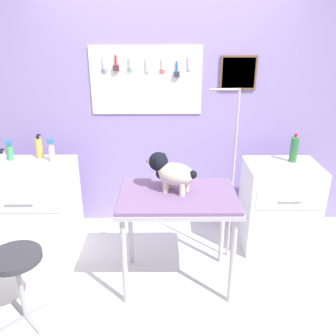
{
  "coord_description": "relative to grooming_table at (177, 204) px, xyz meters",
  "views": [
    {
      "loc": [
        0.0,
        -2.33,
        2.09
      ],
      "look_at": [
        0.02,
        0.18,
        1.07
      ],
      "focal_mm": 37.82,
      "sensor_mm": 36.0,
      "label": 1
    }
  ],
  "objects": [
    {
      "name": "grooming_arm",
      "position": [
        0.49,
        0.34,
        0.0
      ],
      "size": [
        0.3,
        0.11,
        1.62
      ],
      "color": "#B7B7BC",
      "rests_on": "ground"
    },
    {
      "name": "conditioner_bottle",
      "position": [
        -1.57,
        0.48,
        0.2
      ],
      "size": [
        0.06,
        0.06,
        0.17
      ],
      "color": "white",
      "rests_on": "counter_left"
    },
    {
      "name": "ground",
      "position": [
        -0.1,
        -0.18,
        -0.77
      ],
      "size": [
        4.4,
        4.0,
        0.04
      ],
      "primitive_type": "cube",
      "color": "silver"
    },
    {
      "name": "counter_left",
      "position": [
        -1.37,
        0.5,
        -0.31
      ],
      "size": [
        0.8,
        0.58,
        0.89
      ],
      "color": "white",
      "rests_on": "ground"
    },
    {
      "name": "detangler_spray",
      "position": [
        -1.57,
        0.65,
        0.22
      ],
      "size": [
        0.06,
        0.06,
        0.2
      ],
      "color": "#41A05E",
      "rests_on": "counter_left"
    },
    {
      "name": "spray_bottle_short",
      "position": [
        -1.31,
        0.71,
        0.24
      ],
      "size": [
        0.06,
        0.06,
        0.24
      ],
      "color": "gold",
      "rests_on": "counter_left"
    },
    {
      "name": "spray_bottle_tall",
      "position": [
        -1.16,
        0.61,
        0.23
      ],
      "size": [
        0.06,
        0.06,
        0.22
      ],
      "color": "#BBB1B2",
      "rests_on": "counter_left"
    },
    {
      "name": "rear_wall_panel",
      "position": [
        -0.1,
        1.1,
        0.41
      ],
      "size": [
        4.0,
        0.11,
        2.3
      ],
      "color": "#9583C5",
      "rests_on": "ground"
    },
    {
      "name": "cabinet_right",
      "position": [
        1.01,
        0.55,
        -0.32
      ],
      "size": [
        0.68,
        0.54,
        0.87
      ],
      "color": "white",
      "rests_on": "ground"
    },
    {
      "name": "soda_bottle",
      "position": [
        1.12,
        0.64,
        0.24
      ],
      "size": [
        0.07,
        0.07,
        0.28
      ],
      "color": "#2F713D",
      "rests_on": "cabinet_right"
    },
    {
      "name": "grooming_table",
      "position": [
        0.0,
        0.0,
        0.0
      ],
      "size": [
        0.96,
        0.64,
        0.84
      ],
      "color": "#B7B7BC",
      "rests_on": "ground"
    },
    {
      "name": "dog",
      "position": [
        -0.06,
        0.07,
        0.26
      ],
      "size": [
        0.42,
        0.31,
        0.31
      ],
      "color": "beige",
      "rests_on": "grooming_table"
    },
    {
      "name": "stool",
      "position": [
        -1.17,
        -0.42,
        -0.27
      ],
      "size": [
        0.38,
        0.38,
        0.58
      ],
      "color": "#9E9EA3",
      "rests_on": "ground"
    }
  ]
}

